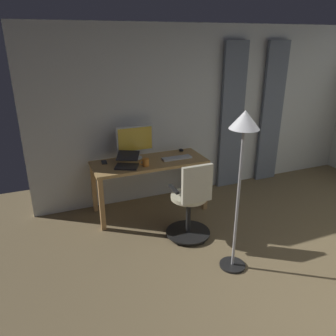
{
  "coord_description": "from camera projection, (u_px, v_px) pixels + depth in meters",
  "views": [
    {
      "loc": [
        2.54,
        1.4,
        2.33
      ],
      "look_at": [
        1.13,
        -2.05,
        0.87
      ],
      "focal_mm": 35.41,
      "sensor_mm": 36.0,
      "label": 1
    }
  ],
  "objects": [
    {
      "name": "back_room_partition",
      "position": [
        209.0,
        111.0,
        5.17
      ],
      "size": [
        5.47,
        0.1,
        2.53
      ],
      "primitive_type": "cube",
      "color": "silver",
      "rests_on": "ground"
    },
    {
      "name": "curtain_left_panel",
      "position": [
        271.0,
        114.0,
        5.51
      ],
      "size": [
        0.4,
        0.06,
        2.31
      ],
      "primitive_type": "cube",
      "color": "slate",
      "rests_on": "ground"
    },
    {
      "name": "curtain_right_panel",
      "position": [
        232.0,
        118.0,
        5.24
      ],
      "size": [
        0.4,
        0.06,
        2.31
      ],
      "primitive_type": "cube",
      "color": "slate",
      "rests_on": "ground"
    },
    {
      "name": "desk",
      "position": [
        150.0,
        168.0,
        4.59
      ],
      "size": [
        1.56,
        0.62,
        0.76
      ],
      "color": "tan",
      "rests_on": "ground"
    },
    {
      "name": "office_chair",
      "position": [
        191.0,
        204.0,
        3.98
      ],
      "size": [
        0.56,
        0.56,
        1.01
      ],
      "rotation": [
        0.0,
        0.0,
        3.15
      ],
      "color": "black",
      "rests_on": "ground"
    },
    {
      "name": "computer_monitor",
      "position": [
        135.0,
        140.0,
        4.57
      ],
      "size": [
        0.52,
        0.18,
        0.46
      ],
      "color": "#B7BCC1",
      "rests_on": "desk"
    },
    {
      "name": "computer_keyboard",
      "position": [
        177.0,
        158.0,
        4.63
      ],
      "size": [
        0.42,
        0.12,
        0.02
      ],
      "primitive_type": "cube",
      "color": "#B7BCC1",
      "rests_on": "desk"
    },
    {
      "name": "laptop",
      "position": [
        127.0,
        162.0,
        4.35
      ],
      "size": [
        0.4,
        0.42,
        0.16
      ],
      "rotation": [
        0.0,
        0.0,
        -0.46
      ],
      "color": "#232328",
      "rests_on": "desk"
    },
    {
      "name": "computer_mouse",
      "position": [
        181.0,
        150.0,
        4.94
      ],
      "size": [
        0.06,
        0.1,
        0.04
      ],
      "primitive_type": "ellipsoid",
      "color": "black",
      "rests_on": "desk"
    },
    {
      "name": "cell_phone_face_up",
      "position": [
        104.0,
        162.0,
        4.49
      ],
      "size": [
        0.08,
        0.15,
        0.01
      ],
      "primitive_type": "cube",
      "rotation": [
        0.0,
        0.0,
        -0.09
      ],
      "color": "#232328",
      "rests_on": "desk"
    },
    {
      "name": "mug_tea",
      "position": [
        145.0,
        162.0,
        4.36
      ],
      "size": [
        0.13,
        0.09,
        0.1
      ],
      "color": "orange",
      "rests_on": "desk"
    },
    {
      "name": "floor_lamp",
      "position": [
        243.0,
        145.0,
        3.12
      ],
      "size": [
        0.29,
        0.29,
        1.72
      ],
      "color": "black",
      "rests_on": "ground"
    }
  ]
}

